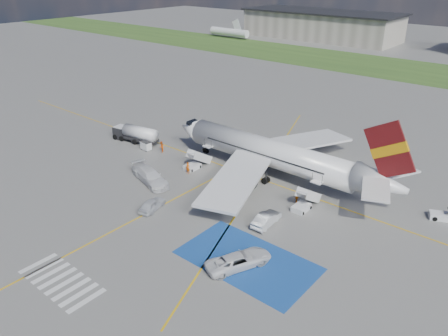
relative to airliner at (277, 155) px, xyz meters
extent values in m
plane|color=#60605E|center=(-1.51, -14.00, -3.39)|extent=(400.00, 400.00, 0.00)
cube|color=#2D4C1E|center=(-1.51, 81.00, -3.39)|extent=(400.00, 30.00, 0.01)
cube|color=gold|center=(-1.51, -2.00, -3.39)|extent=(120.00, 0.20, 0.01)
cube|color=gold|center=(-6.51, -24.00, -3.39)|extent=(0.20, 60.00, 0.01)
cube|color=gold|center=(-1.51, -2.00, -3.39)|extent=(20.71, 56.45, 0.01)
cube|color=navy|center=(8.49, -18.00, -3.39)|extent=(14.00, 8.00, 0.01)
cube|color=silver|center=(-7.51, -32.00, -3.39)|extent=(0.60, 4.00, 0.01)
cube|color=silver|center=(-6.31, -32.00, -3.39)|extent=(0.60, 4.00, 0.01)
cube|color=silver|center=(-5.11, -32.00, -3.39)|extent=(0.60, 4.00, 0.01)
cube|color=silver|center=(-3.91, -32.00, -3.39)|extent=(0.60, 4.00, 0.01)
cube|color=silver|center=(-2.71, -32.00, -3.39)|extent=(0.60, 4.00, 0.01)
cube|color=silver|center=(-1.51, -32.00, -3.39)|extent=(0.60, 4.00, 0.01)
cube|color=silver|center=(-0.31, -32.00, -3.39)|extent=(0.60, 4.00, 0.01)
cube|color=silver|center=(0.89, -32.00, -3.39)|extent=(0.60, 4.00, 0.01)
cube|color=gray|center=(-56.51, 116.00, 1.61)|extent=(60.00, 22.00, 10.00)
cylinder|color=silver|center=(-1.51, 0.00, 0.01)|extent=(26.00, 3.90, 3.90)
cone|color=silver|center=(-16.51, 0.00, 0.01)|extent=(4.00, 3.90, 3.90)
cube|color=black|center=(-15.91, 0.00, 1.06)|extent=(1.67, 1.90, 0.82)
cone|color=silver|center=(14.69, 0.00, 0.41)|extent=(6.50, 3.90, 3.90)
cube|color=silver|center=(-0.51, -8.50, -0.59)|extent=(9.86, 15.95, 1.40)
cube|color=silver|center=(-0.51, 8.50, -0.59)|extent=(9.86, 15.95, 1.40)
cylinder|color=#38383A|center=(-1.51, -5.60, -1.99)|extent=(3.40, 2.10, 2.10)
cylinder|color=#38383A|center=(-1.51, 5.60, -1.99)|extent=(3.40, 2.10, 2.10)
cube|color=#540E0F|center=(14.99, 0.00, 4.81)|extent=(6.62, 0.30, 7.45)
cube|color=orange|center=(14.99, 0.00, 4.81)|extent=(4.36, 0.40, 3.08)
cube|color=silver|center=(15.29, -3.20, 1.11)|extent=(4.73, 5.95, 0.49)
cube|color=silver|center=(15.29, 3.20, 1.11)|extent=(4.73, 5.95, 0.49)
cube|color=black|center=(-1.51, -1.96, 0.36)|extent=(19.50, 0.04, 0.18)
cube|color=black|center=(-1.51, 1.96, 0.36)|extent=(19.50, 0.04, 0.18)
cube|color=silver|center=(-11.01, -4.15, -1.94)|extent=(1.40, 3.73, 2.32)
cube|color=silver|center=(-11.01, -2.25, -0.89)|extent=(1.40, 1.00, 0.12)
cylinder|color=black|center=(-11.71, -2.25, -0.34)|extent=(0.06, 0.06, 1.10)
cylinder|color=black|center=(-10.31, -2.25, -0.34)|extent=(0.06, 0.06, 1.10)
cube|color=silver|center=(-11.01, -5.75, -3.04)|extent=(1.60, 2.40, 0.70)
cube|color=silver|center=(7.49, -4.15, -1.94)|extent=(1.40, 3.73, 2.32)
cube|color=silver|center=(7.49, -2.25, -0.89)|extent=(1.40, 1.00, 0.12)
cylinder|color=black|center=(6.79, -2.25, -0.34)|extent=(0.06, 0.06, 1.10)
cylinder|color=black|center=(8.19, -2.25, -0.34)|extent=(0.06, 0.06, 1.10)
cube|color=silver|center=(7.49, -5.75, -3.04)|extent=(1.60, 2.40, 0.70)
cube|color=black|center=(-28.95, -4.56, -2.34)|extent=(2.42, 2.42, 2.11)
cylinder|color=silver|center=(-24.69, -3.88, -1.56)|extent=(6.49, 3.07, 2.11)
cube|color=black|center=(-24.69, -3.88, -2.61)|extent=(6.49, 3.07, 0.46)
cube|color=silver|center=(-21.72, -5.34, -2.64)|extent=(1.83, 1.17, 1.24)
cube|color=black|center=(-21.72, -5.34, -1.98)|extent=(1.74, 1.08, 0.11)
imported|color=silver|center=(-6.67, -17.39, -2.68)|extent=(2.67, 4.47, 1.43)
imported|color=#A9ACB0|center=(6.09, -11.20, -2.64)|extent=(1.89, 4.66, 1.50)
imported|color=silver|center=(8.37, -19.29, -2.41)|extent=(4.28, 5.76, 1.96)
imported|color=silver|center=(-12.61, -12.48, -2.18)|extent=(6.65, 4.17, 2.42)
imported|color=#DE590B|center=(-10.41, -7.24, -2.52)|extent=(0.68, 0.50, 1.75)
imported|color=#F55C0C|center=(-19.12, -4.33, -2.48)|extent=(1.10, 1.13, 1.83)
imported|color=orange|center=(6.16, -4.61, -2.53)|extent=(0.57, 1.07, 1.73)
camera|label=1|loc=(29.95, -47.42, 24.23)|focal=35.00mm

